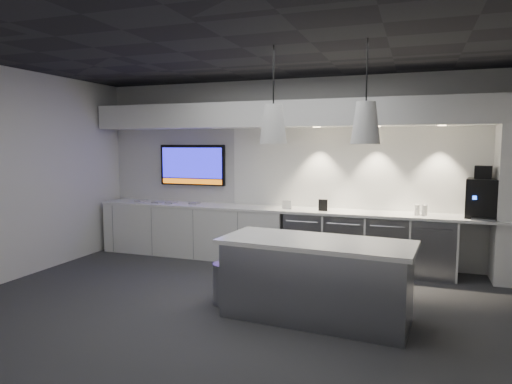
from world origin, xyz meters
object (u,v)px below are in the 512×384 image
at_px(island, 316,279).
at_px(bin, 227,283).
at_px(wall_tv, 192,165).
at_px(coffee_machine, 482,196).

xyz_separation_m(island, bin, (-1.11, 0.12, -0.20)).
height_order(wall_tv, coffee_machine, wall_tv).
bearing_deg(wall_tv, bin, -54.61).
height_order(island, coffee_machine, coffee_machine).
height_order(wall_tv, island, wall_tv).
xyz_separation_m(wall_tv, coffee_machine, (4.66, -0.25, -0.36)).
distance_m(island, bin, 1.13).
height_order(island, bin, island).
bearing_deg(wall_tv, coffee_machine, -3.03).
relative_size(wall_tv, bin, 2.51).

